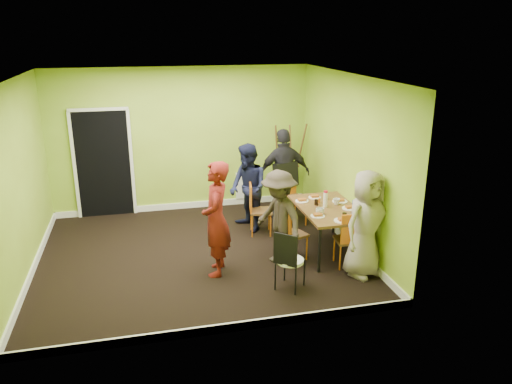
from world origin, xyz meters
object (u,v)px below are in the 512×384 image
blue_bottle (355,207)px  chair_front_end (350,237)px  chair_bentwood (288,258)px  easel (289,165)px  chair_left_far (256,206)px  chair_back_end (287,181)px  person_standing (216,219)px  person_front_end (366,224)px  chair_left_near (289,230)px  dining_table (328,211)px  thermos (325,200)px  person_left_far (248,188)px  orange_bottle (319,201)px  person_left_near (279,218)px  person_back_end (284,175)px

blue_bottle → chair_front_end: bearing=-123.7°
chair_bentwood → easel: easel is taller
chair_left_far → blue_bottle: blue_bottle is taller
chair_back_end → easel: bearing=-124.4°
chair_front_end → blue_bottle: bearing=61.8°
person_standing → person_front_end: bearing=89.1°
person_front_end → easel: bearing=70.4°
chair_left_near → chair_back_end: 1.71m
dining_table → easel: size_ratio=0.89×
chair_left_near → person_front_end: bearing=32.8°
thermos → person_left_far: 1.53m
orange_bottle → person_left_far: (-0.98, 0.94, -0.00)m
chair_left_far → chair_front_end: (1.05, -1.60, -0.01)m
orange_bottle → person_standing: size_ratio=0.05×
person_left_near → person_back_end: bearing=139.4°
blue_bottle → person_front_end: size_ratio=0.14×
blue_bottle → person_standing: person_standing is taller
person_back_end → chair_left_near: bearing=74.2°
blue_bottle → person_left_near: 1.18m
person_front_end → blue_bottle: bearing=61.6°
chair_front_end → person_back_end: 2.29m
orange_bottle → person_left_near: size_ratio=0.05×
person_left_far → person_back_end: 0.88m
thermos → person_back_end: size_ratio=0.14×
chair_back_end → person_back_end: (-0.02, 0.16, 0.07)m
person_standing → person_left_far: (0.81, 1.52, -0.07)m
blue_bottle → person_standing: 2.14m
person_standing → easel: bearing=158.4°
person_standing → person_front_end: person_standing is taller
chair_bentwood → person_standing: (-0.87, 0.74, 0.37)m
blue_bottle → person_front_end: person_front_end is taller
chair_left_near → blue_bottle: size_ratio=4.02×
blue_bottle → person_left_near: bearing=173.1°
dining_table → chair_left_far: 1.36m
thermos → person_left_far: (-1.01, 1.14, -0.09)m
chair_left_near → thermos: bearing=88.8°
chair_left_near → orange_bottle: chair_left_near is taller
chair_left_near → person_front_end: (0.93, -0.70, 0.29)m
chair_bentwood → easel: bearing=114.4°
thermos → person_front_end: size_ratio=0.15×
thermos → person_left_near: 0.90m
chair_left_far → easel: (1.01, 1.39, 0.32)m
chair_left_near → chair_bentwood: 0.94m
chair_left_near → orange_bottle: (0.64, 0.43, 0.28)m
person_left_near → blue_bottle: bearing=61.2°
chair_left_far → person_left_far: bearing=-145.7°
person_back_end → easel: bearing=-115.5°
person_back_end → orange_bottle: bearing=96.6°
chair_left_near → person_front_end: size_ratio=0.56×
chair_back_end → chair_front_end: 2.12m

